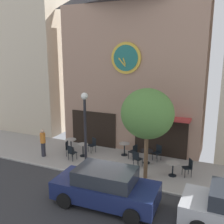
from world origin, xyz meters
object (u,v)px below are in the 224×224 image
object	(u,v)px
cafe_table_rightmost	(71,143)
cafe_table_near_curb	(173,166)
street_lamp	(85,131)
cafe_chair_mid_row	(137,158)
cafe_table_center_left	(124,147)
pedestrian_orange	(43,142)
cafe_table_center	(83,148)
cafe_chair_facing_street	(134,151)
parked_car_navy	(106,187)
cafe_table_center_right	(147,154)
cafe_chair_right_end	(93,144)
cafe_chair_near_tree	(71,152)
street_tree	(147,114)
cafe_chair_by_entrance	(69,147)
cafe_chair_near_lamp	(158,151)
cafe_chair_left_end	(189,166)

from	to	relation	value
cafe_table_rightmost	cafe_table_near_curb	size ratio (longest dim) A/B	1.06
street_lamp	cafe_chair_mid_row	bearing A→B (deg)	29.03
cafe_table_center_left	pedestrian_orange	distance (m)	4.90
cafe_table_center	cafe_chair_facing_street	world-z (taller)	cafe_chair_facing_street
cafe_table_rightmost	parked_car_navy	world-z (taller)	parked_car_navy
pedestrian_orange	cafe_table_center_right	bearing A→B (deg)	14.47
cafe_table_near_curb	cafe_chair_right_end	bearing A→B (deg)	166.65
cafe_table_rightmost	pedestrian_orange	world-z (taller)	pedestrian_orange
cafe_table_center	cafe_chair_near_tree	size ratio (longest dim) A/B	0.85
street_lamp	cafe_chair_near_tree	bearing A→B (deg)	153.54
street_tree	cafe_chair_right_end	size ratio (longest dim) A/B	5.01
street_tree	cafe_chair_mid_row	distance (m)	3.03
cafe_chair_by_entrance	cafe_table_rightmost	bearing A→B (deg)	112.26
cafe_chair_by_entrance	pedestrian_orange	bearing A→B (deg)	-153.97
cafe_table_center	cafe_table_center_left	xyz separation A→B (m)	(2.23, 1.14, 0.00)
street_lamp	cafe_table_center	bearing A→B (deg)	124.99
street_lamp	pedestrian_orange	distance (m)	3.50
street_lamp	pedestrian_orange	world-z (taller)	street_lamp
parked_car_navy	cafe_table_center	bearing A→B (deg)	130.17
cafe_chair_by_entrance	cafe_chair_mid_row	size ratio (longest dim) A/B	1.00
cafe_table_center	cafe_chair_right_end	bearing A→B (deg)	74.34
cafe_table_near_curb	cafe_chair_facing_street	distance (m)	2.75
street_lamp	cafe_chair_near_lamp	bearing A→B (deg)	40.36
street_lamp	cafe_table_rightmost	xyz separation A→B (m)	(-2.18, 1.95, -1.58)
cafe_table_rightmost	cafe_table_near_curb	world-z (taller)	cafe_table_rightmost
cafe_table_center_left	cafe_table_center_right	distance (m)	1.67
cafe_table_center_right	pedestrian_orange	bearing A→B (deg)	-165.53
cafe_table_near_curb	cafe_chair_near_lamp	distance (m)	2.02
cafe_chair_mid_row	cafe_chair_near_tree	bearing A→B (deg)	-169.79
cafe_table_rightmost	pedestrian_orange	distance (m)	1.79
cafe_chair_near_lamp	parked_car_navy	size ratio (longest dim) A/B	0.21
cafe_chair_right_end	street_lamp	bearing A→B (deg)	-70.73
cafe_chair_facing_street	pedestrian_orange	distance (m)	5.43
pedestrian_orange	cafe_chair_facing_street	bearing A→B (deg)	18.71
street_lamp	cafe_chair_near_lamp	world-z (taller)	street_lamp
cafe_table_center	cafe_chair_right_end	size ratio (longest dim) A/B	0.85
cafe_table_center	cafe_chair_near_tree	distance (m)	0.88
cafe_table_near_curb	cafe_chair_mid_row	size ratio (longest dim) A/B	0.80
cafe_chair_facing_street	cafe_chair_right_end	size ratio (longest dim) A/B	1.00
cafe_chair_near_lamp	street_lamp	bearing A→B (deg)	-139.64
cafe_chair_near_tree	cafe_chair_by_entrance	bearing A→B (deg)	135.72
cafe_table_center_right	cafe_table_near_curb	world-z (taller)	cafe_table_center_right
street_lamp	cafe_table_center	size ratio (longest dim) A/B	5.43
cafe_table_center	cafe_chair_by_entrance	bearing A→B (deg)	-159.19
cafe_chair_facing_street	cafe_table_center_right	bearing A→B (deg)	-13.30
cafe_chair_by_entrance	cafe_chair_near_tree	bearing A→B (deg)	-44.28
cafe_table_center_left	cafe_chair_near_lamp	xyz separation A→B (m)	(2.03, 0.10, 0.02)
cafe_table_near_curb	cafe_chair_near_tree	xyz separation A→B (m)	(-5.74, -0.43, 0.02)
cafe_chair_mid_row	parked_car_navy	world-z (taller)	parked_car_navy
cafe_chair_left_end	cafe_chair_by_entrance	distance (m)	7.01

